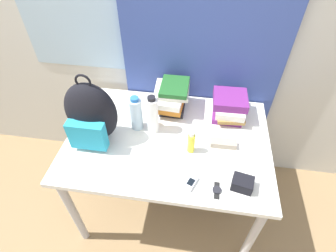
# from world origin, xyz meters

# --- Properties ---
(wall_back) EXTENTS (6.00, 0.06, 2.50)m
(wall_back) POSITION_xyz_m (-0.00, 0.93, 1.25)
(wall_back) COLOR beige
(wall_back) RESTS_ON ground_plane
(curtain_blue) EXTENTS (1.03, 0.04, 2.50)m
(curtain_blue) POSITION_xyz_m (0.15, 0.88, 1.25)
(curtain_blue) COLOR #384C93
(curtain_blue) RESTS_ON ground_plane
(desk) EXTENTS (1.22, 0.85, 0.75)m
(desk) POSITION_xyz_m (0.00, 0.42, 0.67)
(desk) COLOR silver
(desk) RESTS_ON ground_plane
(backpack) EXTENTS (0.30, 0.22, 0.45)m
(backpack) POSITION_xyz_m (-0.43, 0.36, 0.94)
(backpack) COLOR black
(backpack) RESTS_ON desk
(book_stack_left) EXTENTS (0.23, 0.28, 0.19)m
(book_stack_left) POSITION_xyz_m (-0.01, 0.70, 0.85)
(book_stack_left) COLOR black
(book_stack_left) RESTS_ON desk
(book_stack_center) EXTENTS (0.22, 0.29, 0.16)m
(book_stack_center) POSITION_xyz_m (0.36, 0.69, 0.83)
(book_stack_center) COLOR #6B2370
(book_stack_center) RESTS_ON desk
(water_bottle) EXTENTS (0.08, 0.08, 0.23)m
(water_bottle) POSITION_xyz_m (-0.20, 0.49, 0.86)
(water_bottle) COLOR silver
(water_bottle) RESTS_ON desk
(sports_bottle) EXTENTS (0.07, 0.07, 0.26)m
(sports_bottle) POSITION_xyz_m (-0.10, 0.48, 0.88)
(sports_bottle) COLOR white
(sports_bottle) RESTS_ON desk
(sunscreen_bottle) EXTENTS (0.04, 0.04, 0.15)m
(sunscreen_bottle) POSITION_xyz_m (0.14, 0.34, 0.82)
(sunscreen_bottle) COLOR yellow
(sunscreen_bottle) RESTS_ON desk
(cell_phone) EXTENTS (0.08, 0.11, 0.02)m
(cell_phone) POSITION_xyz_m (0.17, 0.12, 0.76)
(cell_phone) COLOR #B7BCC6
(cell_phone) RESTS_ON desk
(sunglasses_case) EXTENTS (0.15, 0.06, 0.04)m
(sunglasses_case) POSITION_xyz_m (0.33, 0.41, 0.77)
(sunglasses_case) COLOR gray
(sunglasses_case) RESTS_ON desk
(camera_pouch) EXTENTS (0.12, 0.10, 0.06)m
(camera_pouch) POSITION_xyz_m (0.42, 0.14, 0.78)
(camera_pouch) COLOR black
(camera_pouch) RESTS_ON desk
(wristwatch) EXTENTS (0.05, 0.10, 0.01)m
(wristwatch) POSITION_xyz_m (0.30, 0.10, 0.76)
(wristwatch) COLOR black
(wristwatch) RESTS_ON desk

